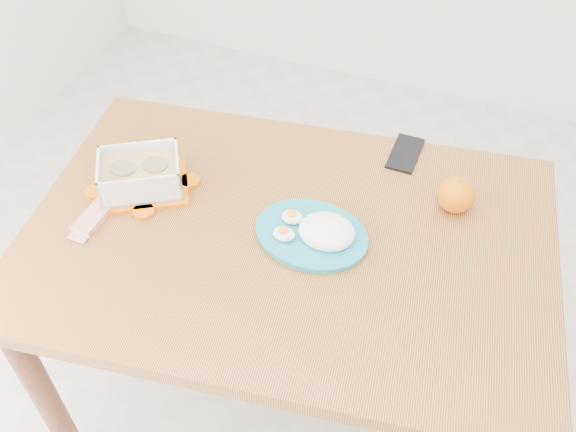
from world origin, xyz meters
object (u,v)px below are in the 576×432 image
(dining_table, at_px, (288,263))
(food_container, at_px, (141,175))
(rice_plate, at_px, (316,232))
(smartphone, at_px, (405,153))
(orange_fruit, at_px, (457,195))

(dining_table, distance_m, food_container, 0.40)
(food_container, xyz_separation_m, rice_plate, (0.44, -0.00, -0.02))
(rice_plate, height_order, smartphone, rice_plate)
(orange_fruit, xyz_separation_m, rice_plate, (-0.27, -0.21, -0.02))
(dining_table, distance_m, orange_fruit, 0.42)
(orange_fruit, relative_size, rice_plate, 0.32)
(orange_fruit, bearing_deg, food_container, -163.94)
(rice_plate, relative_size, smartphone, 1.95)
(dining_table, distance_m, rice_plate, 0.14)
(dining_table, height_order, orange_fruit, orange_fruit)
(food_container, distance_m, smartphone, 0.66)
(food_container, bearing_deg, smartphone, 1.37)
(dining_table, xyz_separation_m, food_container, (-0.38, 0.01, 0.15))
(food_container, bearing_deg, rice_plate, -30.91)
(food_container, bearing_deg, dining_table, -32.64)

